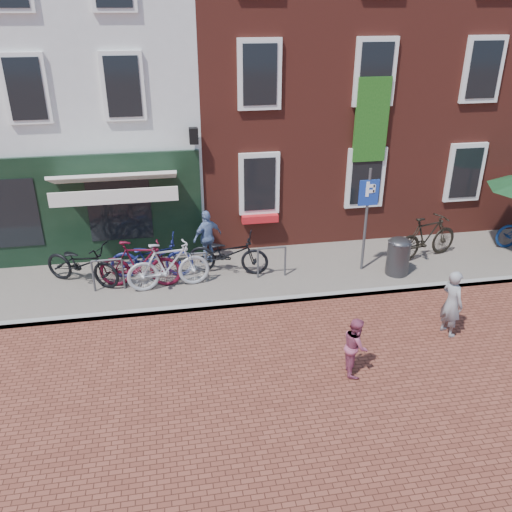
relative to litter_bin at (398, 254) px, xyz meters
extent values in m
plane|color=brown|center=(-3.70, -0.80, -0.65)|extent=(80.00, 80.00, 0.00)
cube|color=slate|center=(-2.70, 0.70, -0.60)|extent=(24.00, 3.00, 0.10)
cube|color=silver|center=(-8.70, 6.20, 3.85)|extent=(8.00, 8.00, 9.00)
cube|color=maroon|center=(-1.70, 6.20, 4.35)|extent=(6.00, 8.00, 10.00)
cube|color=maroon|center=(4.30, 6.20, 4.35)|extent=(6.00, 8.00, 10.00)
cylinder|color=#383739|center=(0.00, 0.00, -0.11)|extent=(0.58, 0.58, 0.86)
ellipsoid|color=#383739|center=(0.00, 0.00, 0.38)|extent=(0.58, 0.58, 0.26)
cylinder|color=#4C4C4F|center=(-0.79, 0.40, 0.81)|extent=(0.07, 0.07, 2.71)
cube|color=#183796|center=(-0.79, 0.38, 1.55)|extent=(0.50, 0.04, 0.65)
imported|color=gray|center=(0.02, -2.63, 0.10)|extent=(0.48, 0.62, 1.48)
imported|color=#9A435F|center=(-2.40, -3.53, -0.06)|extent=(0.53, 0.63, 1.17)
imported|color=#7087B5|center=(-4.70, 1.51, 0.19)|extent=(0.92, 0.73, 1.47)
imported|color=black|center=(-7.84, 0.87, 0.00)|extent=(2.15, 1.65, 1.08)
imported|color=#4F0A1B|center=(-6.44, 0.47, 0.06)|extent=(2.07, 0.88, 1.20)
imported|color=navy|center=(-6.16, 0.94, 0.00)|extent=(2.12, 0.91, 1.08)
imported|color=#ABABAE|center=(-5.76, 0.26, 0.06)|extent=(2.05, 0.80, 1.20)
imported|color=black|center=(-4.24, 0.82, 0.00)|extent=(2.18, 1.27, 1.08)
imported|color=black|center=(1.13, 0.76, 0.06)|extent=(2.08, 1.08, 1.20)
camera|label=1|loc=(-5.70, -11.39, 5.79)|focal=37.50mm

